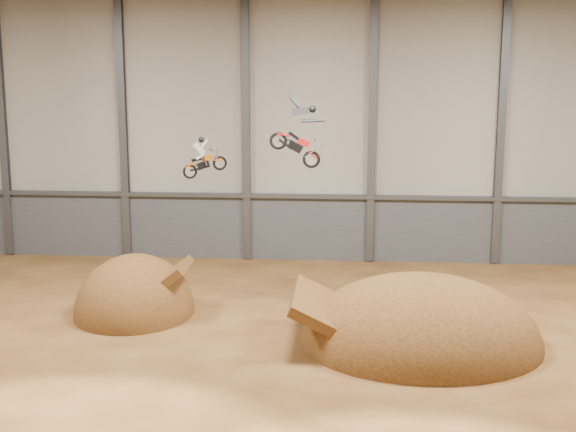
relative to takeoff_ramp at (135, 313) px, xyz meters
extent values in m
plane|color=#523115|center=(7.05, -5.15, 0.00)|extent=(40.00, 40.00, 0.00)
cube|color=#A49F91|center=(7.05, 9.85, 7.00)|extent=(40.00, 0.10, 14.00)
cube|color=#4B4D52|center=(7.05, 9.75, 1.75)|extent=(39.80, 0.18, 3.50)
cube|color=#47494F|center=(7.05, 9.60, 3.55)|extent=(39.80, 0.35, 0.20)
cube|color=#47494F|center=(-9.61, 9.65, 7.00)|extent=(0.40, 0.36, 13.90)
cube|color=#47494F|center=(-2.95, 9.65, 7.00)|extent=(0.40, 0.36, 13.90)
cube|color=#47494F|center=(3.72, 9.65, 7.00)|extent=(0.40, 0.36, 13.90)
cube|color=#47494F|center=(10.39, 9.65, 7.00)|extent=(0.40, 0.36, 13.90)
cube|color=#47494F|center=(17.05, 9.65, 7.00)|extent=(0.40, 0.36, 13.90)
ellipsoid|color=#442711|center=(0.00, 0.00, 0.00)|extent=(5.14, 5.93, 5.14)
ellipsoid|color=#442711|center=(12.04, -2.91, 0.00)|extent=(9.33, 8.26, 5.38)
camera|label=1|loc=(9.11, -32.70, 11.06)|focal=50.00mm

